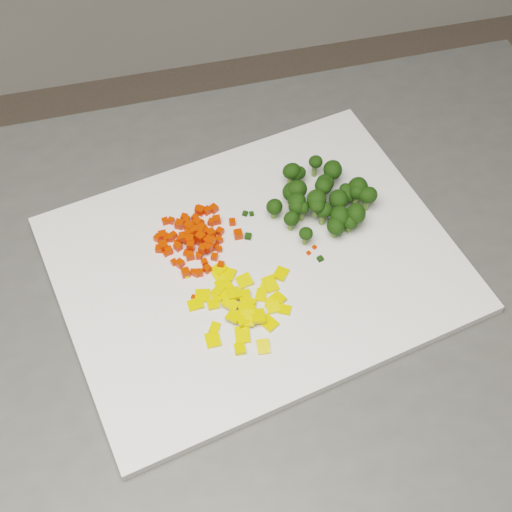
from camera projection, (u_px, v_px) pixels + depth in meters
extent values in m
cube|color=#484846|center=(251.00, 431.00, 1.22)|extent=(1.03, 0.73, 0.90)
cube|color=white|center=(256.00, 264.00, 0.87)|extent=(0.53, 0.45, 0.01)
cube|color=red|center=(180.00, 239.00, 0.87)|extent=(0.01, 0.01, 0.01)
cube|color=red|center=(219.00, 249.00, 0.87)|extent=(0.01, 0.01, 0.01)
cube|color=red|center=(205.00, 242.00, 0.88)|extent=(0.01, 0.01, 0.01)
cube|color=red|center=(165.00, 221.00, 0.90)|extent=(0.01, 0.01, 0.01)
cube|color=red|center=(196.00, 273.00, 0.85)|extent=(0.01, 0.01, 0.01)
cube|color=red|center=(189.00, 233.00, 0.88)|extent=(0.01, 0.01, 0.01)
cube|color=red|center=(198.00, 228.00, 0.88)|extent=(0.01, 0.01, 0.01)
cube|color=red|center=(207.00, 240.00, 0.87)|extent=(0.01, 0.01, 0.01)
cube|color=red|center=(219.00, 240.00, 0.88)|extent=(0.01, 0.01, 0.01)
cube|color=red|center=(200.00, 223.00, 0.89)|extent=(0.01, 0.01, 0.01)
cube|color=red|center=(158.00, 238.00, 0.88)|extent=(0.01, 0.01, 0.01)
cube|color=red|center=(207.00, 269.00, 0.86)|extent=(0.01, 0.01, 0.01)
cube|color=red|center=(204.00, 262.00, 0.86)|extent=(0.01, 0.01, 0.01)
cube|color=red|center=(191.00, 245.00, 0.87)|extent=(0.01, 0.01, 0.01)
cube|color=red|center=(189.00, 227.00, 0.88)|extent=(0.01, 0.01, 0.01)
cube|color=red|center=(177.00, 243.00, 0.88)|extent=(0.01, 0.01, 0.01)
cube|color=red|center=(187.00, 237.00, 0.88)|extent=(0.01, 0.01, 0.01)
cube|color=red|center=(190.00, 240.00, 0.87)|extent=(0.01, 0.01, 0.01)
cube|color=red|center=(232.00, 222.00, 0.90)|extent=(0.01, 0.01, 0.01)
cube|color=red|center=(190.00, 256.00, 0.87)|extent=(0.01, 0.01, 0.01)
cube|color=red|center=(193.00, 272.00, 0.85)|extent=(0.01, 0.01, 0.01)
cube|color=red|center=(183.00, 237.00, 0.88)|extent=(0.01, 0.01, 0.01)
cube|color=red|center=(221.00, 265.00, 0.86)|extent=(0.01, 0.01, 0.01)
cube|color=red|center=(166.00, 238.00, 0.88)|extent=(0.01, 0.01, 0.01)
cube|color=red|center=(187.00, 253.00, 0.87)|extent=(0.01, 0.01, 0.01)
cube|color=red|center=(173.00, 235.00, 0.89)|extent=(0.01, 0.01, 0.01)
cube|color=red|center=(184.00, 217.00, 0.90)|extent=(0.01, 0.01, 0.01)
cube|color=red|center=(163.00, 235.00, 0.88)|extent=(0.01, 0.01, 0.01)
cube|color=red|center=(200.00, 273.00, 0.85)|extent=(0.01, 0.01, 0.01)
cube|color=red|center=(212.00, 222.00, 0.90)|extent=(0.01, 0.01, 0.01)
cube|color=red|center=(207.00, 211.00, 0.91)|extent=(0.01, 0.01, 0.01)
cube|color=red|center=(202.00, 249.00, 0.86)|extent=(0.01, 0.01, 0.01)
cube|color=red|center=(195.00, 218.00, 0.90)|extent=(0.01, 0.01, 0.01)
cube|color=red|center=(171.00, 221.00, 0.90)|extent=(0.01, 0.01, 0.01)
cube|color=red|center=(207.00, 249.00, 0.87)|extent=(0.01, 0.01, 0.01)
cube|color=red|center=(200.00, 210.00, 0.91)|extent=(0.01, 0.01, 0.01)
cube|color=red|center=(206.00, 231.00, 0.88)|extent=(0.01, 0.01, 0.01)
cube|color=red|center=(199.00, 225.00, 0.89)|extent=(0.01, 0.01, 0.01)
cube|color=red|center=(199.00, 256.00, 0.87)|extent=(0.01, 0.01, 0.01)
cube|color=red|center=(208.00, 242.00, 0.87)|extent=(0.01, 0.01, 0.01)
cube|color=red|center=(199.00, 230.00, 0.88)|extent=(0.01, 0.01, 0.01)
cube|color=red|center=(201.00, 229.00, 0.88)|extent=(0.01, 0.01, 0.01)
cube|color=red|center=(199.00, 226.00, 0.89)|extent=(0.01, 0.01, 0.01)
cube|color=red|center=(192.00, 257.00, 0.87)|extent=(0.01, 0.01, 0.01)
cube|color=red|center=(199.00, 240.00, 0.88)|extent=(0.01, 0.01, 0.01)
cube|color=red|center=(159.00, 249.00, 0.87)|extent=(0.01, 0.01, 0.01)
cube|color=red|center=(211.00, 242.00, 0.87)|extent=(0.01, 0.01, 0.01)
cube|color=red|center=(211.00, 233.00, 0.88)|extent=(0.01, 0.01, 0.01)
cube|color=red|center=(182.00, 238.00, 0.87)|extent=(0.01, 0.01, 0.01)
cube|color=red|center=(163.00, 246.00, 0.87)|extent=(0.01, 0.01, 0.01)
cube|color=red|center=(174.00, 262.00, 0.86)|extent=(0.01, 0.01, 0.01)
cube|color=red|center=(169.00, 251.00, 0.87)|extent=(0.01, 0.01, 0.01)
cube|color=red|center=(201.00, 230.00, 0.88)|extent=(0.01, 0.01, 0.01)
cube|color=red|center=(198.00, 209.00, 0.91)|extent=(0.01, 0.01, 0.01)
cube|color=red|center=(198.00, 237.00, 0.88)|extent=(0.01, 0.01, 0.01)
cube|color=red|center=(161.00, 248.00, 0.87)|extent=(0.01, 0.01, 0.01)
cube|color=red|center=(215.00, 257.00, 0.87)|extent=(0.01, 0.01, 0.01)
cube|color=red|center=(238.00, 234.00, 0.88)|extent=(0.01, 0.01, 0.01)
cube|color=red|center=(197.00, 223.00, 0.88)|extent=(0.01, 0.01, 0.01)
cube|color=red|center=(179.00, 224.00, 0.89)|extent=(0.01, 0.01, 0.01)
cube|color=red|center=(212.00, 232.00, 0.89)|extent=(0.01, 0.01, 0.01)
cube|color=red|center=(178.00, 247.00, 0.87)|extent=(0.01, 0.01, 0.01)
cube|color=red|center=(170.00, 238.00, 0.88)|extent=(0.01, 0.01, 0.01)
cube|color=red|center=(217.00, 220.00, 0.90)|extent=(0.01, 0.01, 0.01)
cube|color=red|center=(180.00, 264.00, 0.86)|extent=(0.01, 0.01, 0.01)
cube|color=red|center=(220.00, 232.00, 0.89)|extent=(0.01, 0.01, 0.01)
cube|color=red|center=(211.00, 239.00, 0.88)|extent=(0.01, 0.01, 0.01)
cube|color=red|center=(201.00, 237.00, 0.87)|extent=(0.01, 0.01, 0.01)
cube|color=red|center=(215.00, 247.00, 0.88)|extent=(0.01, 0.01, 0.01)
cube|color=red|center=(187.00, 221.00, 0.90)|extent=(0.01, 0.01, 0.01)
cube|color=red|center=(186.00, 273.00, 0.85)|extent=(0.01, 0.01, 0.01)
cube|color=red|center=(191.00, 248.00, 0.87)|extent=(0.01, 0.01, 0.01)
cube|color=red|center=(193.00, 230.00, 0.88)|extent=(0.01, 0.01, 0.01)
cube|color=red|center=(214.00, 209.00, 0.91)|extent=(0.01, 0.01, 0.01)
cube|color=red|center=(186.00, 240.00, 0.88)|extent=(0.01, 0.01, 0.01)
cube|color=red|center=(207.00, 247.00, 0.87)|extent=(0.01, 0.01, 0.01)
cube|color=yellow|center=(258.00, 316.00, 0.81)|extent=(0.02, 0.02, 0.01)
cube|color=yellow|center=(245.00, 296.00, 0.83)|extent=(0.01, 0.02, 0.01)
cube|color=yellow|center=(224.00, 296.00, 0.84)|extent=(0.02, 0.01, 0.01)
cube|color=yellow|center=(230.00, 304.00, 0.82)|extent=(0.02, 0.02, 0.01)
cube|color=yellow|center=(269.00, 323.00, 0.82)|extent=(0.02, 0.03, 0.01)
cube|color=yellow|center=(234.00, 294.00, 0.83)|extent=(0.02, 0.02, 0.01)
cube|color=yellow|center=(243.00, 313.00, 0.82)|extent=(0.02, 0.02, 0.01)
cube|color=yellow|center=(196.00, 304.00, 0.83)|extent=(0.02, 0.02, 0.01)
cube|color=yellow|center=(213.00, 340.00, 0.80)|extent=(0.02, 0.02, 0.00)
cube|color=yellow|center=(285.00, 310.00, 0.83)|extent=(0.02, 0.02, 0.00)
cube|color=yellow|center=(244.00, 314.00, 0.82)|extent=(0.02, 0.02, 0.01)
cube|color=yellow|center=(229.00, 274.00, 0.85)|extent=(0.02, 0.02, 0.01)
cube|color=yellow|center=(234.00, 316.00, 0.81)|extent=(0.02, 0.02, 0.01)
cube|color=yellow|center=(219.00, 291.00, 0.84)|extent=(0.02, 0.02, 0.01)
cube|color=yellow|center=(281.00, 274.00, 0.85)|extent=(0.02, 0.02, 0.01)
cube|color=yellow|center=(250.00, 309.00, 0.83)|extent=(0.02, 0.02, 0.01)
cube|color=yellow|center=(243.00, 335.00, 0.81)|extent=(0.02, 0.02, 0.01)
cube|color=yellow|center=(230.00, 295.00, 0.83)|extent=(0.02, 0.03, 0.00)
cube|color=yellow|center=(219.00, 276.00, 0.85)|extent=(0.02, 0.02, 0.01)
cube|color=yellow|center=(278.00, 299.00, 0.83)|extent=(0.02, 0.02, 0.01)
cube|color=yellow|center=(220.00, 269.00, 0.86)|extent=(0.02, 0.02, 0.01)
cube|color=yellow|center=(244.00, 281.00, 0.85)|extent=(0.02, 0.02, 0.01)
cube|color=yellow|center=(218.00, 297.00, 0.84)|extent=(0.01, 0.01, 0.01)
cube|color=yellow|center=(215.00, 328.00, 0.81)|extent=(0.02, 0.02, 0.00)
cube|color=yellow|center=(213.00, 304.00, 0.83)|extent=(0.01, 0.01, 0.01)
cube|color=yellow|center=(248.00, 318.00, 0.81)|extent=(0.02, 0.02, 0.01)
cube|color=yellow|center=(247.00, 310.00, 0.82)|extent=(0.02, 0.02, 0.00)
cube|color=yellow|center=(264.00, 290.00, 0.84)|extent=(0.02, 0.02, 0.01)
cube|color=yellow|center=(244.00, 319.00, 0.81)|extent=(0.02, 0.02, 0.01)
cube|color=yellow|center=(203.00, 296.00, 0.84)|extent=(0.02, 0.02, 0.00)
cube|color=yellow|center=(248.00, 303.00, 0.82)|extent=(0.02, 0.02, 0.01)
cube|color=yellow|center=(273.00, 308.00, 0.83)|extent=(0.02, 0.01, 0.01)
cube|color=yellow|center=(261.00, 295.00, 0.84)|extent=(0.02, 0.02, 0.01)
cube|color=yellow|center=(270.00, 284.00, 0.85)|extent=(0.02, 0.02, 0.01)
cube|color=yellow|center=(274.00, 304.00, 0.83)|extent=(0.02, 0.02, 0.01)
cube|color=yellow|center=(240.00, 349.00, 0.80)|extent=(0.01, 0.01, 0.01)
cube|color=yellow|center=(224.00, 285.00, 0.85)|extent=(0.02, 0.02, 0.00)
cube|color=yellow|center=(263.00, 347.00, 0.80)|extent=(0.02, 0.02, 0.01)
cube|color=black|center=(252.00, 214.00, 0.91)|extent=(0.01, 0.01, 0.00)
cube|color=black|center=(248.00, 236.00, 0.89)|extent=(0.01, 0.01, 0.01)
cube|color=black|center=(300.00, 195.00, 0.93)|extent=(0.01, 0.01, 0.00)
cube|color=black|center=(320.00, 259.00, 0.87)|extent=(0.01, 0.01, 0.00)
cube|color=yellow|center=(187.00, 276.00, 0.85)|extent=(0.01, 0.01, 0.00)
cube|color=red|center=(194.00, 297.00, 0.84)|extent=(0.01, 0.01, 0.00)
cube|color=red|center=(206.00, 267.00, 0.86)|extent=(0.01, 0.01, 0.00)
cube|color=red|center=(166.00, 254.00, 0.87)|extent=(0.01, 0.01, 0.00)
cube|color=red|center=(309.00, 253.00, 0.87)|extent=(0.01, 0.01, 0.00)
cube|color=black|center=(245.00, 214.00, 0.91)|extent=(0.01, 0.01, 0.00)
cube|color=red|center=(314.00, 247.00, 0.88)|extent=(0.01, 0.01, 0.00)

